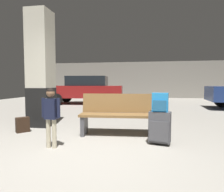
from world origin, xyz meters
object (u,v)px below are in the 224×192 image
at_px(backpack_bright, 160,103).
at_px(backpack_dark_floor, 23,125).
at_px(structural_pillar, 41,69).
at_px(bench, 118,115).
at_px(suitcase, 160,127).
at_px(parked_car_far, 86,89).
at_px(child, 51,111).

relative_size(backpack_bright, backpack_dark_floor, 1.00).
bearing_deg(backpack_bright, structural_pillar, 159.24).
bearing_deg(bench, suitcase, -32.95).
distance_m(bench, suitcase, 1.02).
distance_m(structural_pillar, parked_car_far, 5.73).
relative_size(structural_pillar, child, 2.88).
height_order(structural_pillar, backpack_bright, structural_pillar).
relative_size(bench, backpack_dark_floor, 4.81).
height_order(suitcase, child, child).
relative_size(suitcase, child, 0.58).
distance_m(structural_pillar, backpack_dark_floor, 1.49).
xyz_separation_m(structural_pillar, suitcase, (2.95, -1.12, -1.16)).
xyz_separation_m(bench, backpack_bright, (0.85, -0.55, 0.33)).
xyz_separation_m(bench, backpack_dark_floor, (-2.18, -0.14, -0.28)).
xyz_separation_m(structural_pillar, backpack_dark_floor, (-0.09, -0.70, -1.31)).
distance_m(suitcase, parked_car_far, 7.65).
xyz_separation_m(suitcase, backpack_dark_floor, (-3.04, 0.42, -0.15)).
bearing_deg(backpack_bright, parked_car_far, 117.39).
relative_size(child, backpack_dark_floor, 3.04).
bearing_deg(structural_pillar, backpack_bright, -20.76).
bearing_deg(child, bench, 46.37).
height_order(backpack_dark_floor, parked_car_far, parked_car_far).
bearing_deg(bench, backpack_dark_floor, -176.42).
xyz_separation_m(structural_pillar, bench, (2.10, -0.56, -1.04)).
bearing_deg(bench, parked_car_far, 113.12).
bearing_deg(bench, child, -133.63).
height_order(structural_pillar, backpack_dark_floor, structural_pillar).
bearing_deg(suitcase, structural_pillar, 159.24).
bearing_deg(parked_car_far, backpack_dark_floor, -85.74).
xyz_separation_m(structural_pillar, parked_car_far, (-0.56, 5.66, -0.67)).
distance_m(structural_pillar, child, 2.13).
distance_m(backpack_bright, backpack_dark_floor, 3.13).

